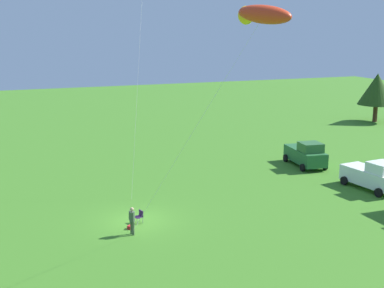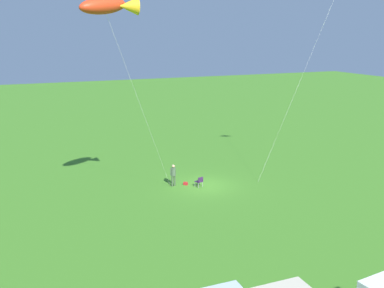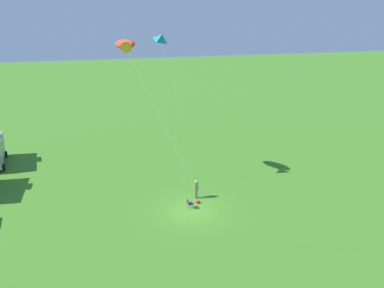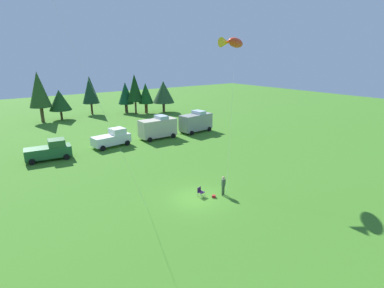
# 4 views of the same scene
# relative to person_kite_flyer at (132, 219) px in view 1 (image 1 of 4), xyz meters

# --- Properties ---
(ground_plane) EXTENTS (160.00, 160.00, 0.00)m
(ground_plane) POSITION_rel_person_kite_flyer_xyz_m (-2.25, 0.90, -1.02)
(ground_plane) COLOR #3D7922
(person_kite_flyer) EXTENTS (0.52, 0.42, 1.74)m
(person_kite_flyer) POSITION_rel_person_kite_flyer_xyz_m (0.00, 0.00, 0.00)
(person_kite_flyer) COLOR #3D5136
(person_kite_flyer) RESTS_ON ground
(folding_chair) EXTENTS (0.59, 0.59, 0.82)m
(folding_chair) POSITION_rel_person_kite_flyer_xyz_m (-1.78, 0.96, -0.53)
(folding_chair) COLOR #321A45
(folding_chair) RESTS_ON ground
(backpack_on_grass) EXTENTS (0.38, 0.38, 0.22)m
(backpack_on_grass) POSITION_rel_person_kite_flyer_xyz_m (-0.98, 0.09, -0.91)
(backpack_on_grass) COLOR red
(backpack_on_grass) RESTS_ON ground
(truck_green_flatbed) EXTENTS (5.21, 2.91, 2.34)m
(truck_green_flatbed) POSITION_rel_person_kite_flyer_xyz_m (-10.14, 19.01, 0.08)
(truck_green_flatbed) COLOR #266231
(truck_green_flatbed) RESTS_ON ground
(truck_white_pickup) EXTENTS (5.19, 2.86, 2.34)m
(truck_white_pickup) POSITION_rel_person_kite_flyer_xyz_m (-2.14, 19.89, 0.08)
(truck_white_pickup) COLOR white
(truck_white_pickup) RESTS_ON ground
(kite_large_fish) EXTENTS (7.51, 6.83, 13.62)m
(kite_large_fish) POSITION_rel_person_kite_flyer_xyz_m (5.65, 5.39, 11.98)
(kite_large_fish) COLOR red
(kite_large_fish) RESTS_ON ground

